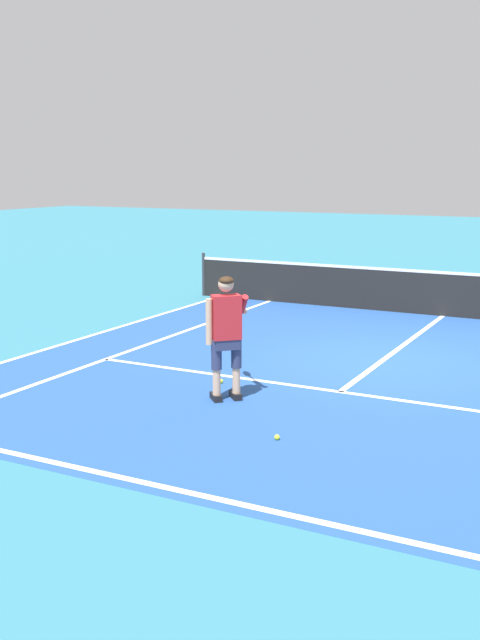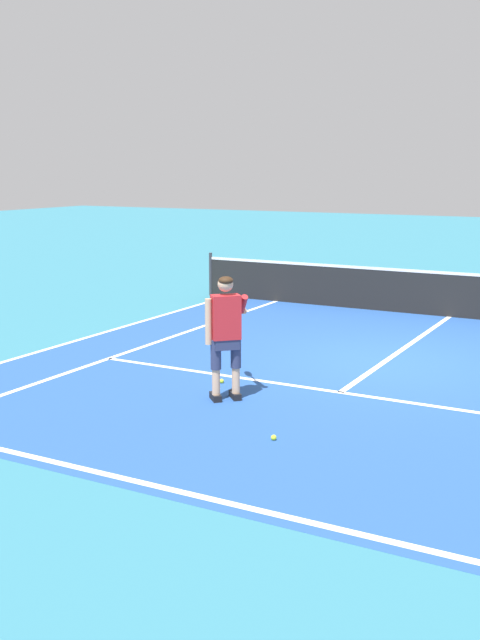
{
  "view_description": "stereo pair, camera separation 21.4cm",
  "coord_description": "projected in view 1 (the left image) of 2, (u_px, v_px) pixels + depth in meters",
  "views": [
    {
      "loc": [
        3.53,
        -11.91,
        3.11
      ],
      "look_at": [
        -1.25,
        -2.69,
        1.05
      ],
      "focal_mm": 42.8,
      "sensor_mm": 36.0,
      "label": 1
    },
    {
      "loc": [
        3.72,
        -11.81,
        3.11
      ],
      "look_at": [
        -1.25,
        -2.69,
        1.05
      ],
      "focal_mm": 42.8,
      "sensor_mm": 36.0,
      "label": 2
    }
  ],
  "objects": [
    {
      "name": "line_centre_service",
      "position": [
        402.0,
        346.0,
        13.6
      ],
      "size": [
        0.1,
        6.4,
        0.01
      ],
      "primitive_type": "cube",
      "color": "white",
      "rests_on": "ground"
    },
    {
      "name": "tennis_net",
      "position": [
        444.0,
        293.0,
        16.29
      ],
      "size": [
        11.96,
        0.08,
        1.07
      ],
      "color": "#333338",
      "rests_on": "ground"
    },
    {
      "name": "tennis_ball_near_feet",
      "position": [
        277.0,
        437.0,
        8.9
      ],
      "size": [
        0.07,
        0.07,
        0.07
      ],
      "primitive_type": "sphere",
      "color": "#CCE02D",
      "rests_on": "ground"
    },
    {
      "name": "line_singles_left",
      "position": [
        148.0,
        344.0,
        13.75
      ],
      "size": [
        0.1,
        10.33,
        0.01
      ],
      "primitive_type": "cube",
      "color": "white",
      "rests_on": "ground"
    },
    {
      "name": "line_baseline",
      "position": [
        200.0,
        495.0,
        7.39
      ],
      "size": [
        10.98,
        0.1,
        0.01
      ],
      "primitive_type": "cube",
      "color": "white",
      "rests_on": "ground"
    },
    {
      "name": "tennis_ball_by_baseline",
      "position": [
        221.0,
        381.0,
        11.25
      ],
      "size": [
        0.07,
        0.07,
        0.07
      ],
      "primitive_type": "sphere",
      "color": "#CCE02D",
      "rests_on": "ground"
    },
    {
      "name": "line_service",
      "position": [
        340.0,
        392.0,
        10.82
      ],
      "size": [
        8.23,
        0.1,
        0.01
      ],
      "primitive_type": "cube",
      "color": "white",
      "rests_on": "ground"
    },
    {
      "name": "ground_plane",
      "position": [
        382.0,
        361.0,
        12.57
      ],
      "size": [
        80.0,
        80.0,
        0.0
      ],
      "primitive_type": "plane",
      "color": "teal"
    },
    {
      "name": "court_inner_surface",
      "position": [
        367.0,
        372.0,
        11.89
      ],
      "size": [
        10.98,
        10.73,
        0.0
      ],
      "primitive_type": "cube",
      "color": "#234C93",
      "rests_on": "ground"
    },
    {
      "name": "line_doubles_left",
      "position": [
        87.0,
        337.0,
        14.37
      ],
      "size": [
        0.1,
        10.33,
        0.01
      ],
      "primitive_type": "cube",
      "color": "white",
      "rests_on": "ground"
    },
    {
      "name": "tennis_player",
      "position": [
        226.0,
        329.0,
        10.27
      ],
      "size": [
        0.73,
        1.16,
        1.71
      ],
      "color": "black",
      "rests_on": "ground"
    }
  ]
}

